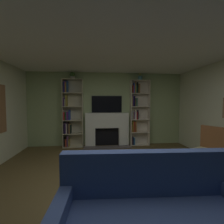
% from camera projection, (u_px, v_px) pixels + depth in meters
% --- Properties ---
extents(ground_plane, '(7.25, 7.25, 0.00)m').
position_uv_depth(ground_plane, '(119.00, 190.00, 2.79)').
color(ground_plane, brown).
extents(wall_back_accent, '(5.50, 0.06, 2.54)m').
position_uv_depth(wall_back_accent, '(107.00, 109.00, 5.75)').
color(wall_back_accent, '#A3B880').
rests_on(wall_back_accent, ground_plane).
extents(ceiling, '(5.50, 6.16, 0.06)m').
position_uv_depth(ceiling, '(120.00, 37.00, 2.64)').
color(ceiling, white).
rests_on(ceiling, wall_back_accent).
extents(fireplace, '(1.58, 0.54, 1.15)m').
position_uv_depth(fireplace, '(107.00, 128.00, 5.63)').
color(fireplace, white).
rests_on(fireplace, ground_plane).
extents(tv, '(1.05, 0.06, 0.58)m').
position_uv_depth(tv, '(107.00, 104.00, 5.68)').
color(tv, black).
rests_on(tv, fireplace).
extents(bookshelf_left, '(0.67, 0.32, 2.27)m').
position_uv_depth(bookshelf_left, '(71.00, 115.00, 5.49)').
color(bookshelf_left, beige).
rests_on(bookshelf_left, ground_plane).
extents(bookshelf_right, '(0.67, 0.27, 2.27)m').
position_uv_depth(bookshelf_right, '(137.00, 111.00, 5.73)').
color(bookshelf_right, beige).
rests_on(bookshelf_right, ground_plane).
extents(potted_plant, '(0.17, 0.17, 0.24)m').
position_uv_depth(potted_plant, '(72.00, 76.00, 5.38)').
color(potted_plant, beige).
rests_on(potted_plant, bookshelf_left).
extents(vase_with_flowers, '(0.16, 0.16, 0.24)m').
position_uv_depth(vase_with_flowers, '(140.00, 78.00, 5.62)').
color(vase_with_flowers, teal).
rests_on(vase_with_flowers, bookshelf_right).
extents(couch, '(2.04, 0.92, 0.93)m').
position_uv_depth(couch, '(154.00, 220.00, 1.67)').
color(couch, '#3E548E').
rests_on(couch, ground_plane).
extents(armchair, '(0.81, 0.80, 1.00)m').
position_uv_depth(armchair, '(209.00, 150.00, 3.32)').
color(armchair, brown).
rests_on(armchair, ground_plane).
extents(coffee_table, '(0.72, 0.50, 0.42)m').
position_uv_depth(coffee_table, '(136.00, 180.00, 2.41)').
color(coffee_table, '#8A6445').
rests_on(coffee_table, ground_plane).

